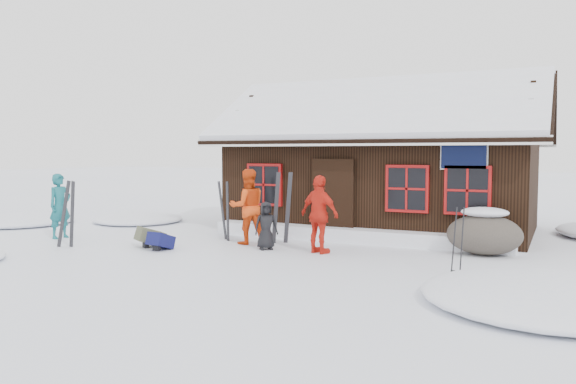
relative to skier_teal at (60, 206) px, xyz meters
name	(u,v)px	position (x,y,z in m)	size (l,w,h in m)	color
ground	(256,251)	(5.50, 0.54, -0.84)	(120.00, 120.00, 0.00)	white
mountain_hut	(385,175)	(7.00, 5.52, 0.74)	(8.90, 6.09, 4.42)	black
snow_drift	(353,235)	(7.00, 2.79, -0.66)	(7.60, 0.60, 0.35)	white
snow_mounds	(353,244)	(7.15, 2.40, -0.84)	(20.60, 13.20, 0.48)	white
skier_teal	(60,206)	(0.00, 0.00, 0.00)	(0.61, 0.40, 1.68)	#156068
skier_orange_left	(247,207)	(4.81, 1.35, 0.07)	(0.89, 0.69, 1.82)	#DE420F
skier_orange_right	(320,214)	(6.89, 0.92, 0.02)	(1.01, 0.42, 1.72)	red
skier_crouched	(266,226)	(5.60, 0.84, -0.29)	(0.54, 0.35, 1.10)	black
boulder	(484,233)	(10.16, 2.34, -0.37)	(1.60, 1.20, 0.93)	#544C43
ski_pair_left	(68,215)	(1.30, -0.93, -0.07)	(0.62, 0.16, 1.62)	black
ski_pair_mid	(225,212)	(3.97, 1.67, -0.12)	(0.48, 0.26, 1.54)	black
ski_pair_right	(282,209)	(5.50, 1.85, 0.01)	(0.48, 0.26, 1.79)	black
ski_poles	(458,243)	(10.00, -0.06, -0.24)	(0.23, 0.11, 1.28)	black
backpack_blue	(161,244)	(3.48, -0.28, -0.69)	(0.40, 0.53, 0.29)	#101246
backpack_olive	(150,240)	(2.97, -0.03, -0.67)	(0.45, 0.60, 0.33)	#4D5039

